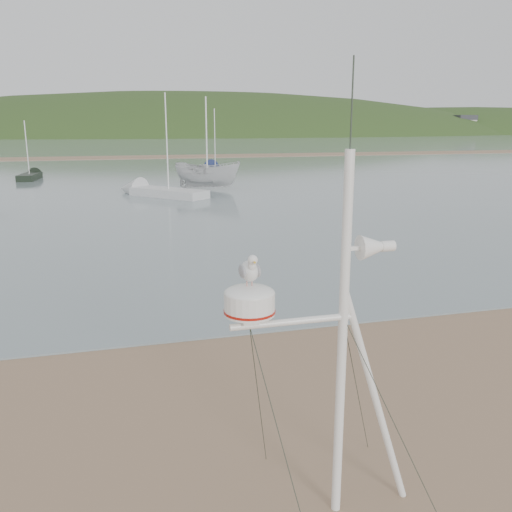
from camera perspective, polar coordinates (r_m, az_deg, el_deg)
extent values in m
plane|color=#84654C|center=(8.22, -17.25, -20.44)|extent=(560.00, 560.00, 0.00)
cube|color=slate|center=(138.91, -15.66, 11.41)|extent=(560.00, 256.00, 0.04)
cube|color=#84654C|center=(76.96, -15.74, 9.94)|extent=(560.00, 7.00, 0.07)
ellipsoid|color=#253C18|center=(246.47, -5.88, 7.52)|extent=(400.00, 180.00, 80.00)
ellipsoid|color=#253C18|center=(301.82, 21.68, 9.03)|extent=(300.00, 135.00, 56.00)
cube|color=silver|center=(203.11, -18.59, 12.92)|extent=(8.40, 6.30, 8.00)
cube|color=silver|center=(203.42, -11.08, 13.37)|extent=(8.40, 6.30, 8.00)
cube|color=silver|center=(207.03, -3.68, 13.59)|extent=(8.40, 6.30, 8.00)
cube|color=silver|center=(213.76, 3.36, 13.60)|extent=(8.40, 6.30, 8.00)
cube|color=silver|center=(223.34, 9.88, 13.44)|extent=(8.40, 6.30, 8.00)
cube|color=silver|center=(235.41, 15.79, 13.14)|extent=(8.40, 6.30, 8.00)
cube|color=silver|center=(249.61, 21.06, 12.76)|extent=(8.40, 6.30, 8.00)
cylinder|color=white|center=(6.21, 9.06, -9.10)|extent=(0.11, 0.11, 4.28)
cylinder|color=white|center=(6.72, 12.48, -14.51)|extent=(0.99, 0.09, 2.81)
cylinder|color=white|center=(5.89, 3.90, -6.90)|extent=(1.39, 0.07, 0.07)
cylinder|color=#2D382D|center=(5.73, 10.06, 15.31)|extent=(0.02, 0.02, 0.96)
cube|color=white|center=(5.73, -0.69, -6.61)|extent=(0.17, 0.17, 0.10)
cylinder|color=white|center=(5.67, -0.69, -5.04)|extent=(0.54, 0.54, 0.24)
cylinder|color=#B0170C|center=(5.70, -0.69, -5.80)|extent=(0.55, 0.55, 0.03)
ellipsoid|color=white|center=(5.63, -0.69, -3.90)|extent=(0.54, 0.54, 0.15)
cone|color=white|center=(6.01, 12.07, 0.92)|extent=(0.28, 0.28, 0.28)
cylinder|color=white|center=(6.09, 13.68, 1.02)|extent=(0.15, 0.12, 0.12)
cube|color=white|center=(5.92, 10.40, 0.82)|extent=(0.21, 0.04, 0.04)
cylinder|color=tan|center=(5.60, -0.96, -2.83)|extent=(0.01, 0.01, 0.07)
cylinder|color=tan|center=(5.61, -0.43, -2.79)|extent=(0.01, 0.01, 0.07)
ellipsoid|color=white|center=(5.57, -0.70, -1.59)|extent=(0.18, 0.29, 0.21)
ellipsoid|color=#9A9CA2|center=(5.54, -1.48, -1.63)|extent=(0.06, 0.23, 0.14)
ellipsoid|color=#9A9CA2|center=(5.58, 0.13, -1.51)|extent=(0.06, 0.23, 0.14)
cone|color=white|center=(5.71, -1.08, -1.42)|extent=(0.10, 0.09, 0.10)
ellipsoid|color=white|center=(5.44, -0.42, -0.96)|extent=(0.09, 0.09, 0.13)
sphere|color=white|center=(5.40, -0.35, -0.42)|extent=(0.10, 0.10, 0.10)
cone|color=gold|center=(5.36, -0.20, -0.61)|extent=(0.02, 0.05, 0.02)
imported|color=silver|center=(38.63, -5.20, 10.85)|extent=(2.76, 2.75, 5.14)
cube|color=#15204C|center=(52.96, -4.30, 9.13)|extent=(1.61, 4.90, 0.50)
cone|color=#15204C|center=(56.04, -4.89, 9.37)|extent=(1.58, 1.72, 1.56)
cylinder|color=white|center=(52.81, -4.36, 12.31)|extent=(0.08, 0.08, 5.38)
cube|color=silver|center=(34.85, -9.17, 6.59)|extent=(4.79, 5.08, 0.50)
cone|color=silver|center=(37.20, -13.08, 6.86)|extent=(2.50, 2.51, 1.70)
cylinder|color=white|center=(34.60, -9.38, 11.80)|extent=(0.08, 0.08, 5.83)
cube|color=black|center=(48.67, -22.73, 7.71)|extent=(1.65, 3.97, 0.50)
cone|color=black|center=(51.07, -22.09, 8.00)|extent=(1.37, 1.48, 1.24)
cylinder|color=white|center=(48.52, -22.99, 10.49)|extent=(0.08, 0.08, 4.25)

